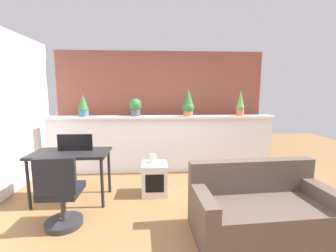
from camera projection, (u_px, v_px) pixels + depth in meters
ground_plane at (168, 228)px, 2.73m from camera, size 12.00×12.00×0.00m
divider_wall at (162, 145)px, 4.62m from camera, size 4.49×0.16×1.11m
plant_shelf at (162, 117)px, 4.50m from camera, size 4.49×0.29×0.04m
brick_wall_behind at (161, 109)px, 5.11m from camera, size 4.49×0.10×2.50m
potted_plant_0 at (83, 105)px, 4.34m from camera, size 0.19×0.19×0.43m
potted_plant_1 at (135, 107)px, 4.45m from camera, size 0.24×0.24×0.35m
potted_plant_2 at (188, 103)px, 4.46m from camera, size 0.23×0.23×0.55m
potted_plant_3 at (240, 105)px, 4.52m from camera, size 0.16×0.16×0.50m
desk at (71, 158)px, 3.35m from camera, size 1.10×0.60×0.75m
tv_monitor at (75, 142)px, 3.40m from camera, size 0.51×0.04×0.25m
office_chair at (61, 198)px, 2.68m from camera, size 0.46×0.46×0.91m
side_cube_shelf at (155, 179)px, 3.63m from camera, size 0.40×0.41×0.50m
vase_on_shelf at (153, 159)px, 3.62m from camera, size 0.10×0.10×0.14m
couch at (260, 210)px, 2.61m from camera, size 1.60×0.85×0.80m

